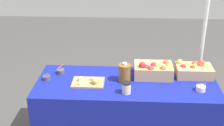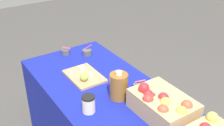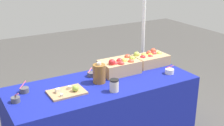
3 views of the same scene
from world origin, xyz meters
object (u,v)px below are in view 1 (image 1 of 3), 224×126
at_px(sample_bowl_extra, 47,78).
at_px(apple_crate_middle, 154,70).
at_px(apple_crate_left, 194,70).
at_px(tent_pole, 202,45).
at_px(cutting_board_front, 89,82).
at_px(cider_jug, 124,73).
at_px(sample_bowl_near, 125,71).
at_px(sample_bowl_mid, 61,71).
at_px(coffee_cup, 126,88).
at_px(sample_bowl_far, 201,88).

bearing_deg(sample_bowl_extra, apple_crate_middle, 6.95).
relative_size(apple_crate_left, tent_pole, 0.20).
relative_size(cutting_board_front, cider_jug, 1.57).
distance_m(sample_bowl_near, cider_jug, 0.20).
distance_m(apple_crate_left, tent_pole, 0.43).
height_order(sample_bowl_mid, cider_jug, cider_jug).
distance_m(sample_bowl_mid, sample_bowl_extra, 0.20).
height_order(apple_crate_left, coffee_cup, apple_crate_left).
relative_size(apple_crate_left, cutting_board_front, 1.15).
distance_m(sample_bowl_extra, cider_jug, 0.83).
bearing_deg(cutting_board_front, sample_bowl_mid, 147.65).
distance_m(cutting_board_front, sample_bowl_mid, 0.40).
bearing_deg(apple_crate_left, apple_crate_middle, -174.31).
height_order(apple_crate_middle, coffee_cup, apple_crate_middle).
relative_size(cutting_board_front, tent_pole, 0.17).
bearing_deg(cutting_board_front, coffee_cup, -24.81).
height_order(sample_bowl_far, sample_bowl_extra, sample_bowl_far).
distance_m(cutting_board_front, tent_pole, 1.43).
bearing_deg(sample_bowl_far, cider_jug, 167.65).
relative_size(sample_bowl_mid, tent_pole, 0.05).
distance_m(sample_bowl_far, coffee_cup, 0.75).
xyz_separation_m(sample_bowl_mid, coffee_cup, (0.73, -0.40, 0.03)).
xyz_separation_m(cutting_board_front, cider_jug, (0.37, 0.07, 0.08)).
bearing_deg(sample_bowl_mid, coffee_cup, -28.47).
height_order(apple_crate_left, sample_bowl_near, apple_crate_left).
xyz_separation_m(apple_crate_left, sample_bowl_far, (0.01, -0.33, -0.04)).
relative_size(apple_crate_left, sample_bowl_extra, 4.11).
bearing_deg(sample_bowl_near, tent_pole, 21.21).
bearing_deg(tent_pole, sample_bowl_far, -101.57).
bearing_deg(sample_bowl_extra, sample_bowl_near, 13.50).
bearing_deg(coffee_cup, cider_jug, 94.36).
relative_size(sample_bowl_mid, coffee_cup, 0.88).
height_order(apple_crate_left, sample_bowl_mid, apple_crate_left).
distance_m(cutting_board_front, cider_jug, 0.39).
height_order(sample_bowl_extra, cider_jug, cider_jug).
height_order(sample_bowl_near, sample_bowl_far, sample_bowl_far).
relative_size(sample_bowl_near, cider_jug, 0.45).
distance_m(sample_bowl_mid, tent_pole, 1.67).
bearing_deg(cider_jug, coffee_cup, -85.64).
bearing_deg(sample_bowl_mid, cutting_board_front, -32.35).
distance_m(apple_crate_left, coffee_cup, 0.84).
xyz_separation_m(sample_bowl_near, cider_jug, (-0.01, -0.18, 0.07)).
bearing_deg(coffee_cup, tent_pole, 41.57).
distance_m(sample_bowl_far, sample_bowl_extra, 1.60).
relative_size(sample_bowl_mid, cider_jug, 0.50).
bearing_deg(apple_crate_left, tent_pole, 67.12).
xyz_separation_m(sample_bowl_mid, sample_bowl_extra, (-0.12, -0.16, -0.00)).
distance_m(apple_crate_middle, cider_jug, 0.34).
bearing_deg(cider_jug, sample_bowl_near, 88.05).
bearing_deg(sample_bowl_mid, sample_bowl_near, 3.32).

